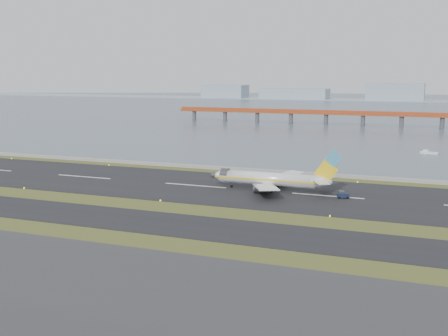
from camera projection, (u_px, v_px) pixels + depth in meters
The scene contains 10 objects.
ground at pixel (147, 208), 141.65m from camera, with size 1000.00×1000.00×0.00m, color #354518.
taxiway_strip at pixel (121, 219), 130.62m from camera, with size 1000.00×18.00×0.10m, color black.
runway_strip at pixel (195, 186), 169.19m from camera, with size 1000.00×45.00×0.10m, color black.
seawall at pixel (230, 169), 196.66m from camera, with size 1000.00×2.50×1.00m, color gray.
bay_water at pixel (371, 107), 564.06m from camera, with size 1400.00×800.00×1.30m, color #485667.
red_pier at pixel (363, 115), 362.82m from camera, with size 260.00×5.00×10.20m.
far_shoreline at pixel (398, 96), 705.08m from camera, with size 1400.00×80.00×60.50m.
airliner at pixel (272, 179), 161.16m from camera, with size 38.52×32.89×12.80m.
pushback_tug at pixel (343, 195), 151.95m from camera, with size 3.55×2.63×2.04m.
workboat_near at pixel (429, 153), 236.60m from camera, with size 7.55×3.59×1.76m.
Camera 1 is at (68.57, -121.38, 33.37)m, focal length 45.00 mm.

